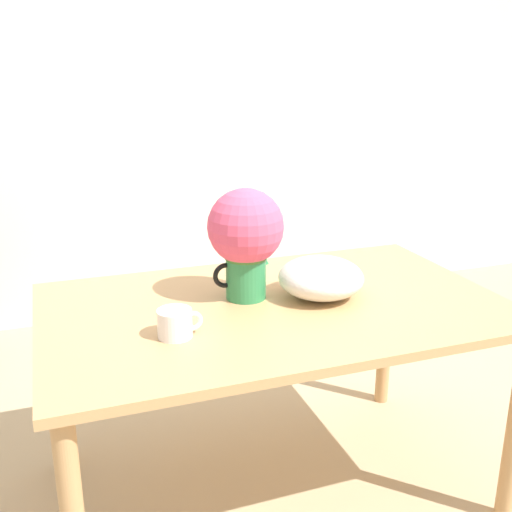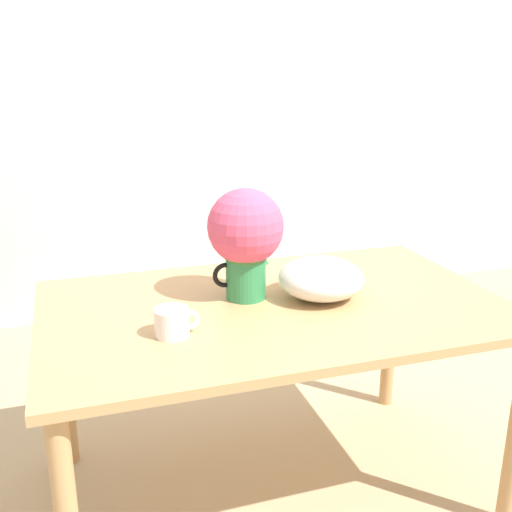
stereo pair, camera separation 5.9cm
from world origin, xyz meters
name	(u,v)px [view 2 (the right image)]	position (x,y,z in m)	size (l,w,h in m)	color
ground_plane	(308,493)	(0.00, 0.00, 0.00)	(12.00, 12.00, 0.00)	tan
wall_back	(189,100)	(0.00, 1.91, 1.30)	(8.00, 0.05, 2.60)	silver
table	(274,327)	(-0.12, 0.06, 0.65)	(1.52, 0.93, 0.74)	tan
flower_vase	(246,236)	(-0.19, 0.14, 0.96)	(0.25, 0.25, 0.38)	#2D844C
coffee_mug	(173,322)	(-0.48, -0.08, 0.78)	(0.13, 0.10, 0.08)	white
white_bowl	(321,278)	(0.05, 0.07, 0.81)	(0.29, 0.29, 0.14)	silver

